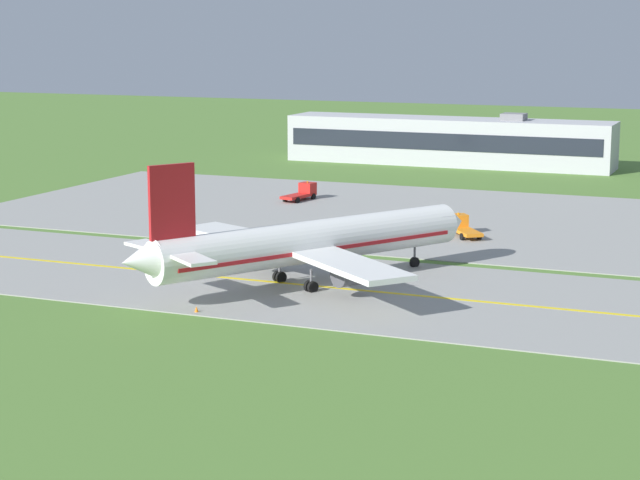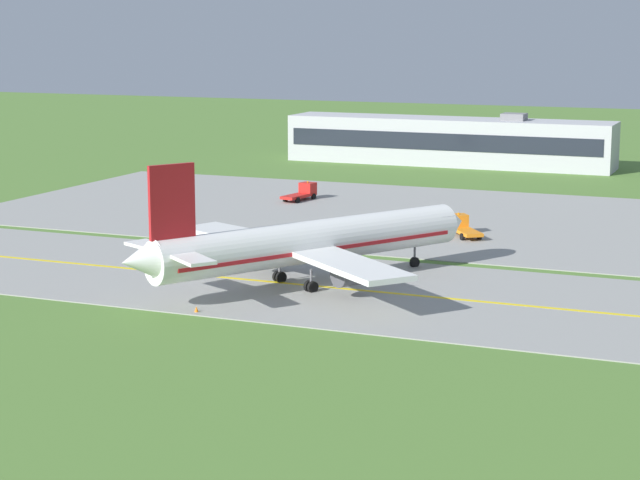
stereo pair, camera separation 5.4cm
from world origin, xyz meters
TOP-DOWN VIEW (x-y plane):
  - ground_plane at (0.00, 0.00)m, footprint 500.00×500.00m
  - taxiway_strip at (0.00, 0.00)m, footprint 240.00×28.00m
  - apron_pad at (10.00, 42.00)m, footprint 140.00×52.00m
  - taxiway_centreline at (0.00, 0.00)m, footprint 220.00×0.60m
  - airplane_lead at (-0.60, 0.41)m, footprint 29.71×35.66m
  - service_truck_baggage at (6.15, 30.97)m, footprint 5.44×6.37m
  - service_truck_fuel at (-22.14, 49.27)m, footprint 3.25×6.67m
  - terminal_building at (-14.72, 97.81)m, footprint 58.09×10.41m
  - traffic_cone_near_edge at (-5.36, -13.03)m, footprint 0.44×0.44m

SIDE VIEW (x-z plane):
  - ground_plane at x=0.00m, z-range 0.00..0.00m
  - taxiway_strip at x=0.00m, z-range 0.00..0.10m
  - apron_pad at x=10.00m, z-range 0.00..0.10m
  - taxiway_centreline at x=0.00m, z-range 0.10..0.11m
  - traffic_cone_near_edge at x=-5.36m, z-range 0.00..0.60m
  - service_truck_baggage at x=6.15m, z-range -0.11..2.48m
  - service_truck_fuel at x=-22.14m, z-range -0.11..2.48m
  - airplane_lead at x=-0.60m, z-range -2.22..10.48m
  - terminal_building at x=-14.72m, z-range -0.58..8.86m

